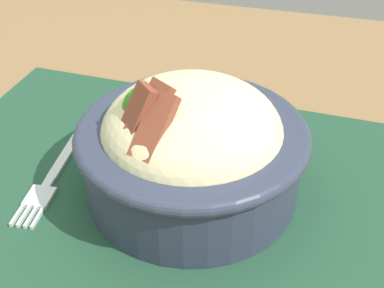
{
  "coord_description": "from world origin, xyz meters",
  "views": [
    {
      "loc": [
        -0.14,
        0.31,
        1.04
      ],
      "look_at": [
        -0.04,
        -0.04,
        0.78
      ],
      "focal_mm": 50.17,
      "sensor_mm": 36.0,
      "label": 1
    }
  ],
  "objects": [
    {
      "name": "table",
      "position": [
        0.0,
        0.0,
        0.67
      ],
      "size": [
        1.28,
        0.94,
        0.72
      ],
      "color": "olive",
      "rests_on": "ground_plane"
    },
    {
      "name": "fork",
      "position": [
        0.08,
        -0.01,
        0.73
      ],
      "size": [
        0.03,
        0.13,
        0.0
      ],
      "color": "silver",
      "rests_on": "placemat"
    },
    {
      "name": "placemat",
      "position": [
        -0.0,
        -0.03,
        0.72
      ],
      "size": [
        0.43,
        0.36,
        0.0
      ],
      "primitive_type": "cube",
      "rotation": [
        0.0,
        0.0,
        -0.04
      ],
      "color": "#1E422D",
      "rests_on": "table"
    },
    {
      "name": "bowl",
      "position": [
        -0.04,
        -0.04,
        0.77
      ],
      "size": [
        0.2,
        0.2,
        0.12
      ],
      "color": "#2D3347",
      "rests_on": "placemat"
    }
  ]
}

